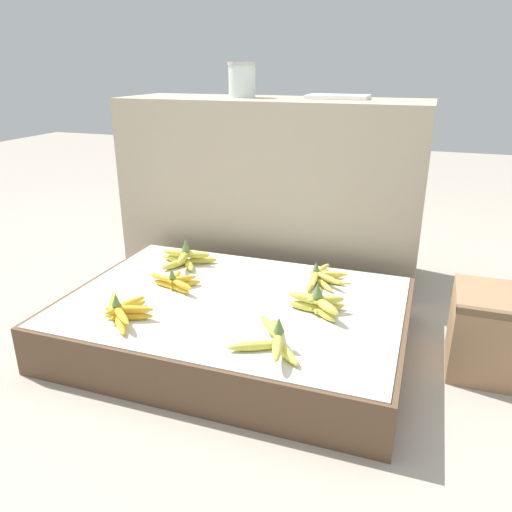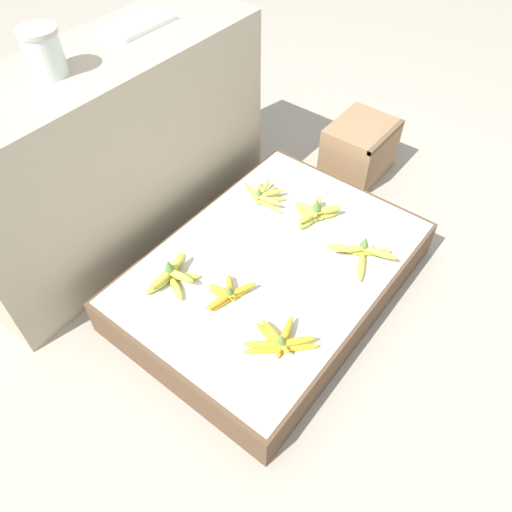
% 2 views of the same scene
% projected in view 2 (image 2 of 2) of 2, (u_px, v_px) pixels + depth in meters
% --- Properties ---
extents(ground_plane, '(10.00, 10.00, 0.00)m').
position_uv_depth(ground_plane, '(272.00, 288.00, 2.16)').
color(ground_plane, '#A89E8E').
extents(display_platform, '(1.23, 0.87, 0.18)m').
position_uv_depth(display_platform, '(273.00, 275.00, 2.10)').
color(display_platform, brown).
rests_on(display_platform, ground_plane).
extents(back_vendor_table, '(1.45, 0.46, 0.84)m').
position_uv_depth(back_vendor_table, '(113.00, 154.00, 2.11)').
color(back_vendor_table, tan).
rests_on(back_vendor_table, ground_plane).
extents(wooden_crate, '(0.34, 0.28, 0.28)m').
position_uv_depth(wooden_crate, '(359.00, 149.00, 2.59)').
color(wooden_crate, '#997551').
rests_on(wooden_crate, ground_plane).
extents(banana_bunch_front_left, '(0.23, 0.24, 0.10)m').
position_uv_depth(banana_bunch_front_left, '(280.00, 341.00, 1.74)').
color(banana_bunch_front_left, gold).
rests_on(banana_bunch_front_left, display_platform).
extents(banana_bunch_front_midleft, '(0.24, 0.29, 0.11)m').
position_uv_depth(banana_bunch_front_midleft, '(362.00, 252.00, 2.02)').
color(banana_bunch_front_midleft, gold).
rests_on(banana_bunch_front_midleft, display_platform).
extents(banana_bunch_middle_left, '(0.22, 0.15, 0.08)m').
position_uv_depth(banana_bunch_middle_left, '(228.00, 293.00, 1.89)').
color(banana_bunch_middle_left, gold).
rests_on(banana_bunch_middle_left, display_platform).
extents(banana_bunch_middle_midleft, '(0.21, 0.20, 0.12)m').
position_uv_depth(banana_bunch_middle_midleft, '(315.00, 212.00, 2.17)').
color(banana_bunch_middle_midleft, gold).
rests_on(banana_bunch_middle_midleft, display_platform).
extents(banana_bunch_back_left, '(0.25, 0.19, 0.11)m').
position_uv_depth(banana_bunch_back_left, '(173.00, 275.00, 1.94)').
color(banana_bunch_back_left, gold).
rests_on(banana_bunch_back_left, display_platform).
extents(banana_bunch_back_midleft, '(0.16, 0.25, 0.08)m').
position_uv_depth(banana_bunch_back_midleft, '(263.00, 196.00, 2.26)').
color(banana_bunch_back_midleft, '#DBCC4C').
rests_on(banana_bunch_back_midleft, display_platform).
extents(glass_jar, '(0.13, 0.13, 0.16)m').
position_uv_depth(glass_jar, '(43.00, 52.00, 1.66)').
color(glass_jar, silver).
rests_on(glass_jar, back_vendor_table).
extents(foam_tray_white, '(0.28, 0.16, 0.02)m').
position_uv_depth(foam_tray_white, '(138.00, 23.00, 1.97)').
color(foam_tray_white, white).
rests_on(foam_tray_white, back_vendor_table).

